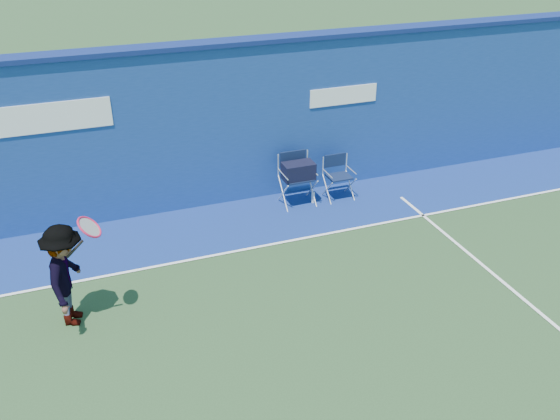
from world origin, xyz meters
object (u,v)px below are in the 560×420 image
object	(u,v)px
tennis_player	(67,275)
water_bottle	(313,198)
directors_chair_left	(298,184)
directors_chair_right	(338,185)

from	to	relation	value
tennis_player	water_bottle	bearing A→B (deg)	25.37
water_bottle	tennis_player	world-z (taller)	tennis_player
directors_chair_left	water_bottle	xyz separation A→B (m)	(0.30, -0.08, -0.31)
directors_chair_right	water_bottle	bearing A→B (deg)	-175.96
directors_chair_left	directors_chair_right	size ratio (longest dim) A/B	1.18
directors_chair_left	tennis_player	bearing A→B (deg)	-152.28
water_bottle	directors_chair_right	bearing A→B (deg)	4.04
directors_chair_left	water_bottle	bearing A→B (deg)	-14.57
directors_chair_right	water_bottle	distance (m)	0.58
directors_chair_left	directors_chair_right	world-z (taller)	directors_chair_left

